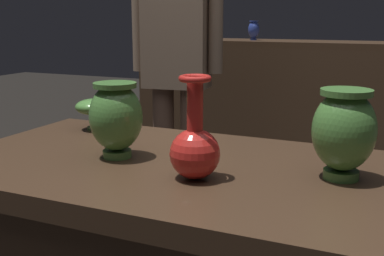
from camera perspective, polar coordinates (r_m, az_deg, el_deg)
The scene contains 8 objects.
back_display_shelf at distance 3.31m, azimuth 15.64°, elevation 1.08°, with size 2.60×0.40×0.99m.
vase_centerpiece at distance 1.04m, azimuth 0.34°, elevation -2.16°, with size 0.11×0.11×0.22m.
vase_tall_behind at distance 1.54m, azimuth -11.44°, elevation 2.36°, with size 0.11×0.11×0.10m.
vase_left_accent at distance 1.21m, azimuth -8.87°, elevation 1.30°, with size 0.13×0.13×0.19m.
vase_right_accent at distance 1.08m, azimuth 17.30°, elevation -0.27°, with size 0.13×0.13×0.19m.
shelf_vase_left at distance 3.35m, azimuth 7.21°, elevation 11.32°, with size 0.07×0.07×0.13m.
shelf_vase_far_left at distance 3.56m, azimuth -0.85°, elevation 11.94°, with size 0.09×0.09×0.18m.
visitor_near_left at distance 2.47m, azimuth -1.79°, elevation 8.23°, with size 0.47×0.22×1.60m.
Camera 1 is at (0.46, -1.01, 1.14)m, focal length 45.73 mm.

